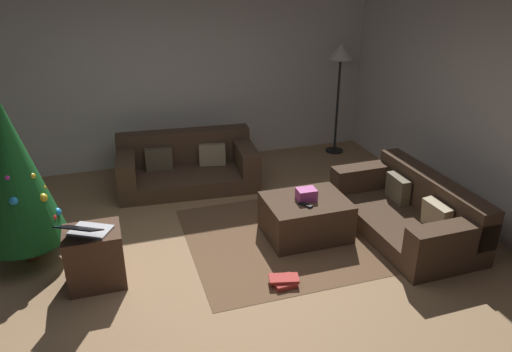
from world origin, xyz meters
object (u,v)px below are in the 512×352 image
(ottoman, at_px, (306,217))
(corner_lamp, at_px, (341,60))
(couch_right, at_px, (411,211))
(laptop, at_px, (86,230))
(christmas_tree, at_px, (12,170))
(gift_box, at_px, (306,194))
(tv_remote, at_px, (305,205))
(side_table, at_px, (95,257))
(book_stack, at_px, (284,281))
(couch_left, at_px, (187,165))

(ottoman, height_order, corner_lamp, corner_lamp)
(couch_right, height_order, laptop, laptop)
(couch_right, height_order, christmas_tree, christmas_tree)
(gift_box, xyz_separation_m, corner_lamp, (1.47, 2.25, 0.96))
(tv_remote, height_order, christmas_tree, christmas_tree)
(side_table, xyz_separation_m, laptop, (-0.03, -0.06, 0.33))
(christmas_tree, height_order, book_stack, christmas_tree)
(gift_box, xyz_separation_m, side_table, (-2.24, -0.21, -0.22))
(book_stack, bearing_deg, couch_right, 16.51)
(couch_right, xyz_separation_m, corner_lamp, (0.31, 2.54, 1.21))
(couch_right, relative_size, corner_lamp, 1.06)
(couch_right, relative_size, laptop, 3.43)
(couch_right, distance_m, book_stack, 1.80)
(ottoman, relative_size, book_stack, 2.88)
(side_table, distance_m, laptop, 0.34)
(tv_remote, bearing_deg, laptop, 152.57)
(tv_remote, height_order, side_table, side_table)
(couch_right, height_order, corner_lamp, corner_lamp)
(tv_remote, bearing_deg, couch_left, 85.33)
(couch_right, height_order, ottoman, couch_right)
(couch_right, relative_size, ottoman, 2.04)
(ottoman, distance_m, side_table, 2.25)
(couch_right, xyz_separation_m, book_stack, (-1.71, -0.51, -0.21))
(gift_box, xyz_separation_m, book_stack, (-0.55, -0.80, -0.46))
(couch_right, relative_size, tv_remote, 11.37)
(book_stack, bearing_deg, gift_box, 55.29)
(tv_remote, height_order, laptop, laptop)
(christmas_tree, bearing_deg, laptop, -46.54)
(couch_left, xyz_separation_m, laptop, (-1.27, -2.04, 0.35))
(couch_right, distance_m, gift_box, 1.22)
(corner_lamp, bearing_deg, couch_left, -169.15)
(couch_right, distance_m, ottoman, 1.19)
(christmas_tree, relative_size, corner_lamp, 1.09)
(side_table, bearing_deg, couch_left, 58.08)
(side_table, bearing_deg, gift_box, 5.34)
(tv_remote, xyz_separation_m, laptop, (-2.21, -0.13, 0.17))
(gift_box, distance_m, book_stack, 1.08)
(couch_left, bearing_deg, couch_right, 140.88)
(ottoman, height_order, side_table, side_table)
(tv_remote, xyz_separation_m, book_stack, (-0.49, -0.66, -0.41))
(christmas_tree, xyz_separation_m, laptop, (0.62, -0.66, -0.40))
(side_table, xyz_separation_m, corner_lamp, (3.71, 2.46, 1.18))
(book_stack, bearing_deg, laptop, 162.78)
(couch_left, relative_size, tv_remote, 11.81)
(couch_left, xyz_separation_m, tv_remote, (0.94, -1.91, 0.19))
(couch_right, distance_m, laptop, 3.45)
(gift_box, distance_m, laptop, 2.29)
(tv_remote, bearing_deg, book_stack, -157.15)
(couch_right, bearing_deg, laptop, 88.76)
(ottoman, bearing_deg, laptop, -173.47)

